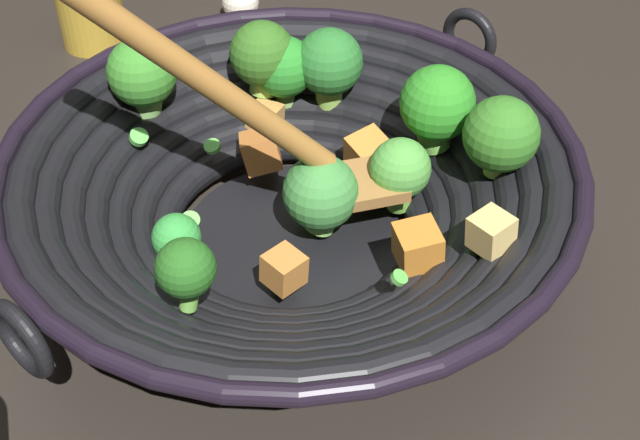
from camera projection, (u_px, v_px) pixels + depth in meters
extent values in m
plane|color=#28231E|center=(293.00, 244.00, 0.68)|extent=(4.00, 4.00, 0.00)
cylinder|color=black|center=(293.00, 239.00, 0.68)|extent=(0.17, 0.17, 0.01)
torus|color=black|center=(292.00, 226.00, 0.67)|extent=(0.23, 0.23, 0.02)
torus|color=black|center=(292.00, 217.00, 0.66)|extent=(0.26, 0.26, 0.02)
torus|color=black|center=(292.00, 208.00, 0.65)|extent=(0.29, 0.29, 0.02)
torus|color=black|center=(291.00, 198.00, 0.65)|extent=(0.32, 0.32, 0.02)
torus|color=black|center=(291.00, 188.00, 0.64)|extent=(0.35, 0.35, 0.02)
torus|color=black|center=(291.00, 179.00, 0.64)|extent=(0.38, 0.38, 0.02)
torus|color=black|center=(291.00, 169.00, 0.63)|extent=(0.41, 0.41, 0.02)
torus|color=black|center=(290.00, 158.00, 0.62)|extent=(0.43, 0.43, 0.01)
torus|color=black|center=(22.00, 339.00, 0.50)|extent=(0.05, 0.02, 0.05)
torus|color=black|center=(469.00, 38.00, 0.75)|extent=(0.05, 0.02, 0.05)
cylinder|color=#89B74B|center=(264.00, 85.00, 0.74)|extent=(0.03, 0.03, 0.02)
sphere|color=#32661E|center=(262.00, 54.00, 0.72)|extent=(0.06, 0.06, 0.06)
cylinder|color=#88B749|center=(329.00, 95.00, 0.74)|extent=(0.03, 0.03, 0.02)
sphere|color=#29702C|center=(329.00, 62.00, 0.72)|extent=(0.06, 0.06, 0.06)
cylinder|color=#6C9D4F|center=(147.00, 106.00, 0.71)|extent=(0.03, 0.03, 0.02)
sphere|color=#39852A|center=(142.00, 72.00, 0.69)|extent=(0.06, 0.06, 0.06)
cylinder|color=#82BA4D|center=(180.00, 258.00, 0.64)|extent=(0.02, 0.02, 0.01)
sphere|color=green|center=(176.00, 238.00, 0.62)|extent=(0.04, 0.04, 0.04)
cylinder|color=#67AA3B|center=(398.00, 197.00, 0.68)|extent=(0.02, 0.03, 0.02)
sphere|color=#519E40|center=(400.00, 168.00, 0.66)|extent=(0.05, 0.05, 0.05)
cylinder|color=#779F51|center=(285.00, 96.00, 0.74)|extent=(0.02, 0.02, 0.02)
sphere|color=#288228|center=(284.00, 67.00, 0.72)|extent=(0.05, 0.05, 0.05)
cylinder|color=#84C149|center=(496.00, 166.00, 0.64)|extent=(0.02, 0.02, 0.01)
sphere|color=#347524|center=(501.00, 134.00, 0.62)|extent=(0.06, 0.06, 0.06)
cylinder|color=#74BC48|center=(190.00, 296.00, 0.55)|extent=(0.01, 0.02, 0.02)
sphere|color=#25601D|center=(185.00, 268.00, 0.53)|extent=(0.04, 0.04, 0.04)
cylinder|color=#79B752|center=(321.00, 222.00, 0.67)|extent=(0.03, 0.03, 0.02)
sphere|color=#40893E|center=(321.00, 192.00, 0.64)|extent=(0.06, 0.06, 0.06)
cylinder|color=#6DB244|center=(434.00, 138.00, 0.69)|extent=(0.04, 0.04, 0.02)
sphere|color=#2D8923|center=(437.00, 103.00, 0.66)|extent=(0.06, 0.06, 0.06)
cube|color=#CA7C36|center=(284.00, 269.00, 0.61)|extent=(0.03, 0.03, 0.03)
cube|color=#DA974C|center=(265.00, 119.00, 0.73)|extent=(0.03, 0.04, 0.03)
cube|color=orange|center=(418.00, 246.00, 0.60)|extent=(0.04, 0.04, 0.03)
cube|color=orange|center=(369.00, 154.00, 0.70)|extent=(0.04, 0.03, 0.04)
cube|color=#C37032|center=(261.00, 151.00, 0.70)|extent=(0.05, 0.04, 0.04)
cube|color=#E5C270|center=(491.00, 232.00, 0.57)|extent=(0.03, 0.03, 0.03)
cylinder|color=#99D166|center=(479.00, 132.00, 0.67)|extent=(0.02, 0.02, 0.01)
cylinder|color=#56B247|center=(212.00, 146.00, 0.70)|extent=(0.02, 0.02, 0.01)
cylinder|color=#56B247|center=(139.00, 137.00, 0.68)|extent=(0.02, 0.02, 0.01)
cylinder|color=#56B247|center=(357.00, 186.00, 0.69)|extent=(0.02, 0.02, 0.01)
cylinder|color=#56B247|center=(404.00, 275.00, 0.57)|extent=(0.02, 0.02, 0.01)
cylinder|color=#6BC651|center=(190.00, 221.00, 0.64)|extent=(0.02, 0.02, 0.01)
cube|color=#9E6B38|center=(357.00, 184.00, 0.66)|extent=(0.07, 0.08, 0.01)
cylinder|color=#A87032|center=(200.00, 77.00, 0.56)|extent=(0.08, 0.18, 0.19)
sphere|color=silver|center=(240.00, 2.00, 0.93)|extent=(0.04, 0.04, 0.04)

